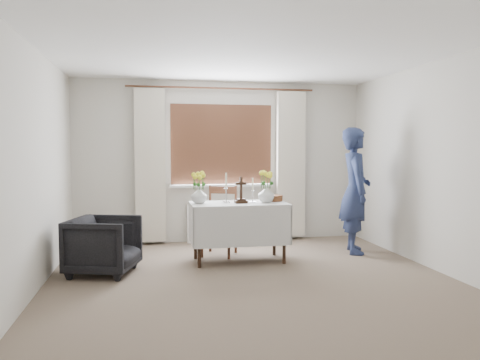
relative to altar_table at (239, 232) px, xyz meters
name	(u,v)px	position (x,y,z in m)	size (l,w,h in m)	color
ground	(257,286)	(-0.02, -1.12, -0.38)	(5.00, 5.00, 0.00)	#7D6956
altar_table	(239,232)	(0.00, 0.00, 0.00)	(1.24, 0.64, 0.76)	white
wooden_chair	(219,221)	(-0.20, 0.39, 0.09)	(0.44, 0.44, 0.94)	brown
armchair	(104,245)	(-1.66, -0.30, -0.05)	(0.72, 0.74, 0.67)	black
person	(355,190)	(1.69, 0.19, 0.49)	(0.64, 0.42, 1.75)	navy
radiator	(222,223)	(-0.02, 1.30, -0.08)	(1.10, 0.10, 0.60)	white
wooden_cross	(241,190)	(0.02, -0.03, 0.55)	(0.16, 0.11, 0.34)	black
candlestick_left	(226,188)	(-0.16, 0.03, 0.58)	(0.11, 0.11, 0.39)	silver
candlestick_right	(253,190)	(0.19, 0.01, 0.54)	(0.09, 0.09, 0.32)	silver
flower_vase_left	(199,195)	(-0.51, 0.04, 0.49)	(0.20, 0.20, 0.21)	silver
flower_vase_right	(266,194)	(0.36, -0.03, 0.49)	(0.21, 0.21, 0.22)	silver
wicker_basket	(275,198)	(0.50, 0.10, 0.42)	(0.21, 0.21, 0.08)	brown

